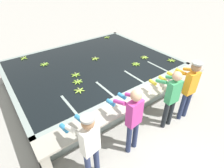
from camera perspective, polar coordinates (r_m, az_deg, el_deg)
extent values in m
plane|color=#A3A099|center=(4.70, 10.07, -13.25)|extent=(80.00, 80.00, 0.00)
cube|color=gray|center=(6.11, -6.15, 0.30)|extent=(4.98, 3.92, 0.06)
cube|color=gray|center=(4.66, 6.10, -6.21)|extent=(4.98, 0.12, 0.83)
cube|color=gray|center=(7.43, -14.21, 9.33)|extent=(4.98, 0.12, 0.83)
cube|color=gray|center=(5.34, -29.16, -5.10)|extent=(0.12, 3.92, 0.83)
cube|color=gray|center=(7.28, 10.30, 9.30)|extent=(0.12, 3.92, 0.83)
cube|color=black|center=(5.89, -6.39, 3.63)|extent=(4.74, 3.68, 0.76)
cube|color=gray|center=(4.35, -13.21, -10.66)|extent=(0.06, 0.80, 0.83)
cube|color=gray|center=(4.68, -2.25, -5.71)|extent=(0.06, 0.80, 0.83)
cube|color=gray|center=(5.19, 6.77, -1.41)|extent=(0.06, 0.80, 0.83)
cube|color=gray|center=(5.83, 13.97, 2.07)|extent=(0.06, 0.80, 0.83)
cube|color=#A8A393|center=(4.26, 8.99, -4.17)|extent=(4.98, 0.45, 0.05)
cube|color=#A8A393|center=(3.76, -20.98, -22.89)|extent=(0.16, 0.41, 0.78)
cube|color=#A8A393|center=(6.18, 24.58, 1.47)|extent=(0.16, 0.41, 0.78)
cylinder|color=navy|center=(3.54, -7.79, -25.28)|extent=(0.11, 0.11, 0.78)
cylinder|color=navy|center=(3.60, -5.10, -23.44)|extent=(0.11, 0.11, 0.78)
cube|color=white|center=(3.02, -7.26, -17.78)|extent=(0.34, 0.22, 0.55)
sphere|color=#9E704C|center=(2.71, -7.89, -12.44)|extent=(0.21, 0.21, 0.21)
cylinder|color=#9E9E99|center=(2.65, -8.05, -11.03)|extent=(0.22, 0.22, 0.04)
cylinder|color=white|center=(2.97, -13.15, -14.29)|extent=(0.12, 0.32, 0.18)
cylinder|color=teal|center=(3.24, -15.33, -13.74)|extent=(0.11, 0.21, 0.08)
cylinder|color=white|center=(3.08, -8.19, -11.31)|extent=(0.12, 0.32, 0.18)
cylinder|color=teal|center=(3.35, -10.68, -11.05)|extent=(0.11, 0.21, 0.08)
cylinder|color=navy|center=(3.86, 5.53, -17.45)|extent=(0.11, 0.11, 0.80)
cylinder|color=navy|center=(3.96, 7.59, -15.86)|extent=(0.11, 0.11, 0.80)
cube|color=#BC388E|center=(3.41, 7.33, -9.36)|extent=(0.33, 0.20, 0.57)
sphere|color=tan|center=(3.13, 7.89, -3.75)|extent=(0.22, 0.22, 0.22)
cylinder|color=#BC388E|center=(3.31, 2.49, -6.00)|extent=(0.11, 0.32, 0.18)
cylinder|color=teal|center=(3.56, -0.40, -6.10)|extent=(0.10, 0.21, 0.08)
cylinder|color=#BC388E|center=(3.49, 6.26, -3.69)|extent=(0.11, 0.32, 0.18)
cylinder|color=teal|center=(3.73, 3.28, -3.95)|extent=(0.10, 0.21, 0.08)
cylinder|color=#1E2328|center=(4.52, 16.92, -9.73)|extent=(0.11, 0.11, 0.79)
cylinder|color=#1E2328|center=(4.64, 18.63, -8.72)|extent=(0.11, 0.11, 0.79)
cube|color=#38995B|center=(4.16, 19.39, -2.44)|extent=(0.33, 0.20, 0.56)
sphere|color=tan|center=(3.94, 20.52, 2.41)|extent=(0.21, 0.21, 0.21)
cylinder|color=#38995B|center=(4.08, 15.85, 0.77)|extent=(0.11, 0.32, 0.18)
cylinder|color=gold|center=(4.30, 13.18, 0.50)|extent=(0.10, 0.21, 0.08)
cylinder|color=#38995B|center=(4.29, 18.83, 2.00)|extent=(0.11, 0.32, 0.18)
cylinder|color=gold|center=(4.51, 16.13, 1.69)|extent=(0.10, 0.21, 0.08)
cylinder|color=navy|center=(4.88, 21.83, -6.89)|extent=(0.11, 0.11, 0.82)
cylinder|color=navy|center=(5.02, 23.27, -6.02)|extent=(0.11, 0.11, 0.82)
cube|color=orange|center=(4.55, 24.46, 0.26)|extent=(0.33, 0.20, 0.58)
sphere|color=#896042|center=(4.35, 25.78, 4.95)|extent=(0.22, 0.22, 0.22)
cylinder|color=#9E9E99|center=(4.31, 26.11, 6.11)|extent=(0.23, 0.23, 0.04)
cylinder|color=orange|center=(4.45, 21.36, 3.36)|extent=(0.11, 0.32, 0.18)
cylinder|color=gold|center=(4.65, 18.64, 3.01)|extent=(0.10, 0.21, 0.08)
cylinder|color=orange|center=(4.69, 23.84, 4.36)|extent=(0.11, 0.32, 0.18)
cylinder|color=gold|center=(4.88, 21.14, 3.99)|extent=(0.10, 0.21, 0.08)
ellipsoid|color=#9EC642|center=(5.87, -5.29, 8.05)|extent=(0.05, 0.17, 0.04)
ellipsoid|color=#9EC642|center=(5.92, -5.02, 8.32)|extent=(0.17, 0.10, 0.04)
ellipsoid|color=#9EC642|center=(5.96, -5.49, 8.48)|extent=(0.14, 0.15, 0.04)
ellipsoid|color=#9EC642|center=(5.93, -6.04, 8.32)|extent=(0.12, 0.16, 0.04)
ellipsoid|color=#9EC642|center=(5.88, -5.92, 8.06)|extent=(0.17, 0.08, 0.04)
cylinder|color=tan|center=(5.90, -5.57, 8.56)|extent=(0.03, 0.03, 0.04)
ellipsoid|color=#7FAD33|center=(5.55, 7.38, 6.29)|extent=(0.17, 0.04, 0.04)
ellipsoid|color=#7FAD33|center=(5.54, 7.84, 6.18)|extent=(0.13, 0.16, 0.04)
ellipsoid|color=#7FAD33|center=(5.56, 8.26, 6.28)|extent=(0.08, 0.17, 0.04)
ellipsoid|color=#7FAD33|center=(5.60, 8.31, 6.50)|extent=(0.17, 0.10, 0.04)
ellipsoid|color=#7FAD33|center=(5.63, 7.97, 6.68)|extent=(0.17, 0.11, 0.04)
ellipsoid|color=#7FAD33|center=(5.63, 7.48, 6.69)|extent=(0.07, 0.17, 0.04)
ellipsoid|color=#7FAD33|center=(5.59, 7.22, 6.52)|extent=(0.14, 0.15, 0.04)
cylinder|color=tan|center=(5.57, 7.81, 6.77)|extent=(0.03, 0.03, 0.04)
ellipsoid|color=#7FAD33|center=(4.72, -11.49, 0.40)|extent=(0.16, 0.12, 0.04)
ellipsoid|color=#7FAD33|center=(4.72, -10.91, 0.44)|extent=(0.05, 0.17, 0.04)
ellipsoid|color=#7FAD33|center=(4.75, -10.54, 0.71)|extent=(0.15, 0.14, 0.04)
ellipsoid|color=#7FAD33|center=(4.79, -10.64, 1.01)|extent=(0.17, 0.06, 0.04)
ellipsoid|color=#7FAD33|center=(4.81, -11.14, 1.11)|extent=(0.12, 0.16, 0.04)
ellipsoid|color=#7FAD33|center=(4.79, -11.66, 0.94)|extent=(0.09, 0.17, 0.04)
ellipsoid|color=#7FAD33|center=(4.76, -11.82, 0.63)|extent=(0.17, 0.09, 0.04)
cylinder|color=tan|center=(4.74, -11.22, 1.11)|extent=(0.03, 0.03, 0.04)
ellipsoid|color=#75A333|center=(5.87, -21.35, 5.76)|extent=(0.13, 0.16, 0.04)
ellipsoid|color=#75A333|center=(5.88, -20.90, 5.88)|extent=(0.08, 0.17, 0.04)
ellipsoid|color=#75A333|center=(5.91, -20.68, 6.10)|extent=(0.17, 0.10, 0.04)
ellipsoid|color=#75A333|center=(5.95, -20.86, 6.26)|extent=(0.17, 0.11, 0.04)
ellipsoid|color=#75A333|center=(5.97, -21.29, 6.23)|extent=(0.06, 0.17, 0.04)
ellipsoid|color=#75A333|center=(5.95, -21.66, 6.05)|extent=(0.14, 0.15, 0.04)
ellipsoid|color=#75A333|center=(5.91, -21.69, 5.84)|extent=(0.17, 0.04, 0.04)
cylinder|color=tan|center=(5.91, -21.27, 6.32)|extent=(0.03, 0.03, 0.04)
ellipsoid|color=#93BC3D|center=(4.46, -10.85, -1.71)|extent=(0.07, 0.17, 0.04)
ellipsoid|color=#93BC3D|center=(4.44, -11.34, -2.05)|extent=(0.15, 0.14, 0.04)
ellipsoid|color=#93BC3D|center=(4.39, -11.15, -2.44)|extent=(0.17, 0.09, 0.04)
ellipsoid|color=#93BC3D|center=(4.38, -10.46, -2.48)|extent=(0.07, 0.17, 0.04)
ellipsoid|color=#93BC3D|center=(4.41, -9.97, -2.14)|extent=(0.15, 0.14, 0.04)
ellipsoid|color=#93BC3D|center=(4.45, -10.17, -1.75)|extent=(0.17, 0.09, 0.04)
cylinder|color=tan|center=(4.40, -10.70, -1.72)|extent=(0.03, 0.03, 0.04)
ellipsoid|color=#8CB738|center=(6.65, -26.62, 7.73)|extent=(0.15, 0.14, 0.04)
ellipsoid|color=#8CB738|center=(6.64, -27.27, 7.53)|extent=(0.14, 0.15, 0.04)
ellipsoid|color=#8CB738|center=(6.57, -27.15, 7.29)|extent=(0.15, 0.14, 0.04)
ellipsoid|color=#8CB738|center=(6.58, -26.50, 7.50)|extent=(0.14, 0.15, 0.04)
cylinder|color=tan|center=(6.60, -26.96, 7.78)|extent=(0.03, 0.03, 0.04)
ellipsoid|color=#7FAD33|center=(5.06, -11.21, 2.89)|extent=(0.14, 0.15, 0.04)
ellipsoid|color=#7FAD33|center=(5.10, -11.32, 3.20)|extent=(0.17, 0.07, 0.04)
ellipsoid|color=#7FAD33|center=(5.12, -11.89, 3.25)|extent=(0.09, 0.17, 0.04)
ellipsoid|color=#7FAD33|center=(5.09, -12.37, 3.00)|extent=(0.14, 0.15, 0.04)
ellipsoid|color=#7FAD33|center=(5.05, -12.27, 2.70)|extent=(0.17, 0.07, 0.04)
ellipsoid|color=#7FAD33|center=(5.03, -11.68, 2.64)|extent=(0.09, 0.17, 0.04)
cylinder|color=tan|center=(5.06, -11.84, 3.29)|extent=(0.03, 0.03, 0.04)
ellipsoid|color=#8CB738|center=(6.12, 18.42, 7.54)|extent=(0.06, 0.17, 0.04)
ellipsoid|color=#8CB738|center=(6.07, 18.28, 7.35)|extent=(0.16, 0.13, 0.04)
ellipsoid|color=#8CB738|center=(6.04, 18.65, 7.13)|extent=(0.17, 0.10, 0.04)
ellipsoid|color=#8CB738|center=(6.06, 19.15, 7.10)|extent=(0.06, 0.17, 0.04)
ellipsoid|color=#8CB738|center=(6.11, 19.27, 7.30)|extent=(0.16, 0.13, 0.04)
ellipsoid|color=#8CB738|center=(6.14, 18.91, 7.52)|extent=(0.17, 0.10, 0.04)
cylinder|color=tan|center=(6.07, 18.84, 7.62)|extent=(0.03, 0.03, 0.04)
ellipsoid|color=#9EC642|center=(6.02, 10.78, 8.30)|extent=(0.09, 0.17, 0.04)
ellipsoid|color=#9EC642|center=(6.06, 11.06, 8.46)|extent=(0.14, 0.15, 0.04)
ellipsoid|color=#9EC642|center=(6.11, 10.82, 8.68)|extent=(0.17, 0.07, 0.04)
ellipsoid|color=#9EC642|center=(6.11, 10.30, 8.74)|extent=(0.09, 0.17, 0.04)
ellipsoid|color=#9EC642|center=(6.06, 10.02, 8.58)|extent=(0.14, 0.15, 0.04)
ellipsoid|color=#9EC642|center=(6.02, 10.25, 8.36)|extent=(0.17, 0.07, 0.04)
cylinder|color=tan|center=(6.05, 10.57, 8.82)|extent=(0.03, 0.03, 0.04)
ellipsoid|color=#7FAD33|center=(7.83, -1.28, 15.04)|extent=(0.17, 0.06, 0.04)
ellipsoid|color=#7FAD33|center=(7.85, -1.84, 15.09)|extent=(0.06, 0.17, 0.04)
ellipsoid|color=#7FAD33|center=(7.78, -2.01, 14.90)|extent=(0.17, 0.06, 0.04)
ellipsoid|color=#7FAD33|center=(7.76, -1.44, 14.86)|extent=(0.06, 0.17, 0.04)
cylinder|color=tan|center=(7.79, -1.65, 15.22)|extent=(0.03, 0.03, 0.04)
cube|color=silver|center=(5.51, 24.07, 3.07)|extent=(0.18, 0.15, 0.00)
cube|color=black|center=(5.43, 22.13, 3.13)|extent=(0.09, 0.08, 0.02)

